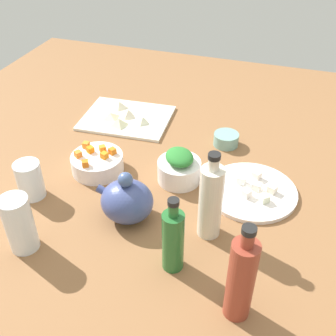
# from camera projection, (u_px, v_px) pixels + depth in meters

# --- Properties ---
(tabletop) EXTENTS (1.90, 1.90, 0.03)m
(tabletop) POSITION_uv_depth(u_px,v_px,m) (168.00, 186.00, 1.20)
(tabletop) COLOR brown
(tabletop) RESTS_ON ground
(cutting_board) EXTENTS (0.32, 0.26, 0.01)m
(cutting_board) POSITION_uv_depth(u_px,v_px,m) (127.00, 118.00, 1.47)
(cutting_board) COLOR silver
(cutting_board) RESTS_ON tabletop
(plate_tofu) EXTENTS (0.25, 0.25, 0.01)m
(plate_tofu) POSITION_uv_depth(u_px,v_px,m) (251.00, 191.00, 1.15)
(plate_tofu) COLOR white
(plate_tofu) RESTS_ON tabletop
(bowl_greens) EXTENTS (0.12, 0.12, 0.06)m
(bowl_greens) POSITION_uv_depth(u_px,v_px,m) (179.00, 171.00, 1.18)
(bowl_greens) COLOR white
(bowl_greens) RESTS_ON tabletop
(bowl_carrots) EXTENTS (0.15, 0.15, 0.05)m
(bowl_carrots) POSITION_uv_depth(u_px,v_px,m) (97.00, 163.00, 1.22)
(bowl_carrots) COLOR white
(bowl_carrots) RESTS_ON tabletop
(bowl_small_side) EXTENTS (0.08, 0.08, 0.04)m
(bowl_small_side) POSITION_uv_depth(u_px,v_px,m) (226.00, 139.00, 1.33)
(bowl_small_side) COLOR #72A197
(bowl_small_side) RESTS_ON tabletop
(teapot) EXTENTS (0.15, 0.13, 0.14)m
(teapot) POSITION_uv_depth(u_px,v_px,m) (127.00, 201.00, 1.04)
(teapot) COLOR #3C487F
(teapot) RESTS_ON tabletop
(bottle_0) EXTENTS (0.06, 0.06, 0.24)m
(bottle_0) POSITION_uv_depth(u_px,v_px,m) (211.00, 201.00, 0.97)
(bottle_0) COLOR silver
(bottle_0) RESTS_ON tabletop
(bottle_1) EXTENTS (0.05, 0.05, 0.24)m
(bottle_1) POSITION_uv_depth(u_px,v_px,m) (241.00, 279.00, 0.79)
(bottle_1) COLOR brown
(bottle_1) RESTS_ON tabletop
(bottle_2) EXTENTS (0.05, 0.05, 0.20)m
(bottle_2) POSITION_uv_depth(u_px,v_px,m) (173.00, 240.00, 0.89)
(bottle_2) COLOR #27672F
(bottle_2) RESTS_ON tabletop
(drinking_glass_0) EXTENTS (0.07, 0.07, 0.11)m
(drinking_glass_0) POSITION_uv_depth(u_px,v_px,m) (30.00, 180.00, 1.11)
(drinking_glass_0) COLOR white
(drinking_glass_0) RESTS_ON tabletop
(drinking_glass_1) EXTENTS (0.07, 0.07, 0.15)m
(drinking_glass_1) POSITION_uv_depth(u_px,v_px,m) (19.00, 224.00, 0.95)
(drinking_glass_1) COLOR white
(drinking_glass_1) RESTS_ON tabletop
(carrot_cube_0) EXTENTS (0.02, 0.02, 0.02)m
(carrot_cube_0) POSITION_uv_depth(u_px,v_px,m) (90.00, 150.00, 1.21)
(carrot_cube_0) COLOR orange
(carrot_cube_0) RESTS_ON bowl_carrots
(carrot_cube_1) EXTENTS (0.02, 0.02, 0.02)m
(carrot_cube_1) POSITION_uv_depth(u_px,v_px,m) (104.00, 155.00, 1.19)
(carrot_cube_1) COLOR orange
(carrot_cube_1) RESTS_ON bowl_carrots
(carrot_cube_2) EXTENTS (0.02, 0.02, 0.02)m
(carrot_cube_2) POSITION_uv_depth(u_px,v_px,m) (78.00, 154.00, 1.19)
(carrot_cube_2) COLOR orange
(carrot_cube_2) RESTS_ON bowl_carrots
(carrot_cube_3) EXTENTS (0.03, 0.03, 0.02)m
(carrot_cube_3) POSITION_uv_depth(u_px,v_px,m) (103.00, 149.00, 1.22)
(carrot_cube_3) COLOR orange
(carrot_cube_3) RESTS_ON bowl_carrots
(carrot_cube_4) EXTENTS (0.02, 0.02, 0.02)m
(carrot_cube_4) POSITION_uv_depth(u_px,v_px,m) (85.00, 164.00, 1.16)
(carrot_cube_4) COLOR orange
(carrot_cube_4) RESTS_ON bowl_carrots
(carrot_cube_5) EXTENTS (0.02, 0.02, 0.02)m
(carrot_cube_5) POSITION_uv_depth(u_px,v_px,m) (86.00, 145.00, 1.23)
(carrot_cube_5) COLOR orange
(carrot_cube_5) RESTS_ON bowl_carrots
(carrot_cube_6) EXTENTS (0.02, 0.02, 0.02)m
(carrot_cube_6) POSITION_uv_depth(u_px,v_px,m) (112.00, 151.00, 1.21)
(carrot_cube_6) COLOR orange
(carrot_cube_6) RESTS_ON bowl_carrots
(chopped_greens_mound) EXTENTS (0.12, 0.12, 0.04)m
(chopped_greens_mound) POSITION_uv_depth(u_px,v_px,m) (179.00, 157.00, 1.15)
(chopped_greens_mound) COLOR #2A752D
(chopped_greens_mound) RESTS_ON bowl_greens
(tofu_cube_0) EXTENTS (0.03, 0.03, 0.02)m
(tofu_cube_0) POSITION_uv_depth(u_px,v_px,m) (257.00, 187.00, 1.14)
(tofu_cube_0) COLOR white
(tofu_cube_0) RESTS_ON plate_tofu
(tofu_cube_1) EXTENTS (0.02, 0.02, 0.02)m
(tofu_cube_1) POSITION_uv_depth(u_px,v_px,m) (242.00, 180.00, 1.16)
(tofu_cube_1) COLOR white
(tofu_cube_1) RESTS_ON plate_tofu
(tofu_cube_2) EXTENTS (0.03, 0.03, 0.02)m
(tofu_cube_2) POSITION_uv_depth(u_px,v_px,m) (264.00, 198.00, 1.10)
(tofu_cube_2) COLOR #E4EECC
(tofu_cube_2) RESTS_ON plate_tofu
(tofu_cube_3) EXTENTS (0.03, 0.03, 0.02)m
(tofu_cube_3) POSITION_uv_depth(u_px,v_px,m) (246.00, 193.00, 1.11)
(tofu_cube_3) COLOR white
(tofu_cube_3) RESTS_ON plate_tofu
(tofu_cube_4) EXTENTS (0.03, 0.03, 0.02)m
(tofu_cube_4) POSITION_uv_depth(u_px,v_px,m) (272.00, 189.00, 1.13)
(tofu_cube_4) COLOR white
(tofu_cube_4) RESTS_ON plate_tofu
(tofu_cube_5) EXTENTS (0.03, 0.03, 0.02)m
(tofu_cube_5) POSITION_uv_depth(u_px,v_px,m) (257.00, 175.00, 1.18)
(tofu_cube_5) COLOR #F4E3D1
(tofu_cube_5) RESTS_ON plate_tofu
(dumpling_0) EXTENTS (0.07, 0.07, 0.03)m
(dumpling_0) POSITION_uv_depth(u_px,v_px,m) (119.00, 122.00, 1.41)
(dumpling_0) COLOR beige
(dumpling_0) RESTS_ON cutting_board
(dumpling_1) EXTENTS (0.06, 0.05, 0.03)m
(dumpling_1) POSITION_uv_depth(u_px,v_px,m) (120.00, 105.00, 1.51)
(dumpling_1) COLOR beige
(dumpling_1) RESTS_ON cutting_board
(dumpling_2) EXTENTS (0.04, 0.04, 0.02)m
(dumpling_2) POSITION_uv_depth(u_px,v_px,m) (143.00, 120.00, 1.43)
(dumpling_2) COLOR beige
(dumpling_2) RESTS_ON cutting_board
(dumpling_3) EXTENTS (0.05, 0.05, 0.03)m
(dumpling_3) POSITION_uv_depth(u_px,v_px,m) (128.00, 113.00, 1.46)
(dumpling_3) COLOR beige
(dumpling_3) RESTS_ON cutting_board
(dumpling_4) EXTENTS (0.08, 0.08, 0.02)m
(dumpling_4) POSITION_uv_depth(u_px,v_px,m) (111.00, 115.00, 1.46)
(dumpling_4) COLOR beige
(dumpling_4) RESTS_ON cutting_board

